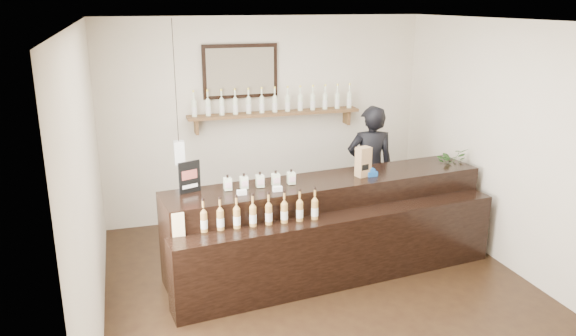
# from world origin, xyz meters

# --- Properties ---
(ground) EXTENTS (5.00, 5.00, 0.00)m
(ground) POSITION_xyz_m (0.00, 0.00, 0.00)
(ground) COLOR black
(ground) RESTS_ON ground
(room_shell) EXTENTS (5.00, 5.00, 5.00)m
(room_shell) POSITION_xyz_m (0.00, 0.00, 1.70)
(room_shell) COLOR beige
(room_shell) RESTS_ON ground
(back_wall_decor) EXTENTS (2.66, 0.96, 1.69)m
(back_wall_decor) POSITION_xyz_m (-0.14, 2.37, 1.75)
(back_wall_decor) COLOR brown
(back_wall_decor) RESTS_ON ground
(counter) EXTENTS (3.80, 1.42, 1.22)m
(counter) POSITION_xyz_m (0.25, 0.56, 0.49)
(counter) COLOR black
(counter) RESTS_ON ground
(promo_sign) EXTENTS (0.23, 0.10, 0.34)m
(promo_sign) POSITION_xyz_m (-1.30, 0.69, 1.22)
(promo_sign) COLOR black
(promo_sign) RESTS_ON counter
(paper_bag) EXTENTS (0.18, 0.16, 0.34)m
(paper_bag) POSITION_xyz_m (0.68, 0.69, 1.22)
(paper_bag) COLOR olive
(paper_bag) RESTS_ON counter
(tape_dispenser) EXTENTS (0.12, 0.05, 0.10)m
(tape_dispenser) POSITION_xyz_m (0.78, 0.65, 1.09)
(tape_dispenser) COLOR #164E9F
(tape_dispenser) RESTS_ON counter
(side_cabinet) EXTENTS (0.44, 0.58, 0.80)m
(side_cabinet) POSITION_xyz_m (2.00, 0.96, 0.40)
(side_cabinet) COLOR brown
(side_cabinet) RESTS_ON ground
(potted_plant) EXTENTS (0.40, 0.36, 0.42)m
(potted_plant) POSITION_xyz_m (2.00, 0.96, 1.01)
(potted_plant) COLOR #355E25
(potted_plant) RESTS_ON side_cabinet
(shopkeeper) EXTENTS (0.78, 0.59, 1.92)m
(shopkeeper) POSITION_xyz_m (1.18, 1.55, 0.96)
(shopkeeper) COLOR black
(shopkeeper) RESTS_ON ground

